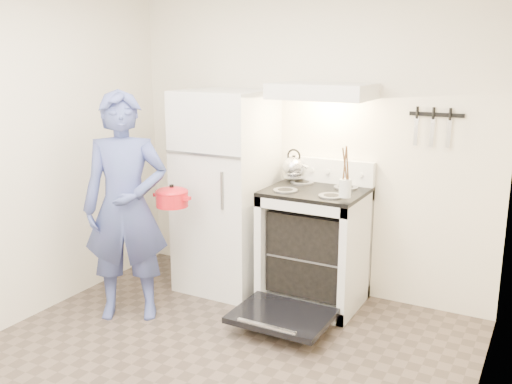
{
  "coord_description": "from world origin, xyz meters",
  "views": [
    {
      "loc": [
        1.88,
        -2.58,
        1.99
      ],
      "look_at": [
        -0.05,
        1.0,
        1.0
      ],
      "focal_mm": 40.0,
      "sensor_mm": 36.0,
      "label": 1
    }
  ],
  "objects_px": {
    "tea_kettle": "(294,165)",
    "person": "(126,207)",
    "refrigerator": "(226,191)",
    "stove_body": "(314,249)",
    "dutch_oven": "(172,199)"
  },
  "relations": [
    {
      "from": "refrigerator",
      "to": "dutch_oven",
      "type": "xyz_separation_m",
      "value": [
        -0.1,
        -0.64,
        0.06
      ]
    },
    {
      "from": "tea_kettle",
      "to": "person",
      "type": "relative_size",
      "value": 0.16
    },
    {
      "from": "stove_body",
      "to": "tea_kettle",
      "type": "relative_size",
      "value": 3.41
    },
    {
      "from": "stove_body",
      "to": "tea_kettle",
      "type": "xyz_separation_m",
      "value": [
        -0.28,
        0.2,
        0.63
      ]
    },
    {
      "from": "stove_body",
      "to": "refrigerator",
      "type": "bearing_deg",
      "value": -178.23
    },
    {
      "from": "stove_body",
      "to": "tea_kettle",
      "type": "height_order",
      "value": "tea_kettle"
    },
    {
      "from": "stove_body",
      "to": "dutch_oven",
      "type": "height_order",
      "value": "dutch_oven"
    },
    {
      "from": "tea_kettle",
      "to": "stove_body",
      "type": "bearing_deg",
      "value": -34.56
    },
    {
      "from": "stove_body",
      "to": "tea_kettle",
      "type": "bearing_deg",
      "value": 145.44
    },
    {
      "from": "refrigerator",
      "to": "tea_kettle",
      "type": "xyz_separation_m",
      "value": [
        0.53,
        0.22,
        0.24
      ]
    },
    {
      "from": "stove_body",
      "to": "person",
      "type": "bearing_deg",
      "value": -142.42
    },
    {
      "from": "tea_kettle",
      "to": "person",
      "type": "bearing_deg",
      "value": -128.87
    },
    {
      "from": "stove_body",
      "to": "dutch_oven",
      "type": "relative_size",
      "value": 2.9
    },
    {
      "from": "refrigerator",
      "to": "person",
      "type": "height_order",
      "value": "person"
    },
    {
      "from": "refrigerator",
      "to": "tea_kettle",
      "type": "bearing_deg",
      "value": 22.76
    }
  ]
}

